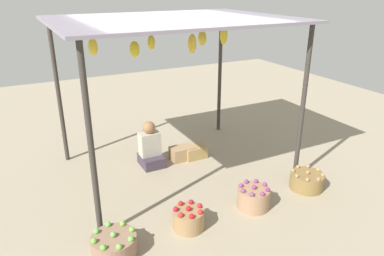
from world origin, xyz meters
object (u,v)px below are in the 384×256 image
basket_green_apples (114,245)px  wooden_crate_near_vendor (183,153)px  basket_purple_onions (253,198)px  basket_red_apples (189,219)px  wooden_crate_stacked_rear (195,152)px  basket_potatoes (307,181)px  vendor_person (150,149)px

basket_green_apples → wooden_crate_near_vendor: 2.53m
basket_purple_onions → basket_green_apples: bearing=-179.0°
basket_red_apples → wooden_crate_stacked_rear: size_ratio=1.04×
basket_green_apples → basket_potatoes: size_ratio=1.04×
basket_potatoes → wooden_crate_stacked_rear: 1.98m
basket_potatoes → wooden_crate_near_vendor: basket_potatoes is taller
basket_red_apples → wooden_crate_stacked_rear: (1.00, 1.74, -0.03)m
basket_green_apples → wooden_crate_stacked_rear: basket_green_apples is taller
wooden_crate_near_vendor → basket_green_apples: bearing=-134.0°
vendor_person → wooden_crate_near_vendor: bearing=-5.8°
vendor_person → basket_red_apples: vendor_person is taller
basket_red_apples → wooden_crate_near_vendor: basket_red_apples is taller
basket_red_apples → basket_potatoes: bearing=1.3°
basket_purple_onions → basket_potatoes: (1.02, 0.04, -0.03)m
basket_purple_onions → basket_potatoes: 1.02m
basket_green_apples → wooden_crate_near_vendor: bearing=46.0°
basket_red_apples → basket_potatoes: size_ratio=0.80×
basket_potatoes → basket_green_apples: bearing=-178.5°
basket_purple_onions → basket_potatoes: size_ratio=0.89×
wooden_crate_near_vendor → vendor_person: bearing=174.2°
basket_green_apples → basket_purple_onions: size_ratio=1.17×
vendor_person → wooden_crate_stacked_rear: 0.82m
wooden_crate_near_vendor → wooden_crate_stacked_rear: size_ratio=1.11×
vendor_person → basket_purple_onions: vendor_person is taller
vendor_person → basket_purple_onions: 2.01m
basket_potatoes → vendor_person: bearing=135.3°
basket_potatoes → wooden_crate_near_vendor: size_ratio=1.17×
basket_red_apples → wooden_crate_near_vendor: (0.79, 1.79, -0.02)m
basket_red_apples → basket_potatoes: (2.02, 0.05, -0.01)m
basket_potatoes → wooden_crate_near_vendor: bearing=125.4°
basket_green_apples → basket_red_apples: size_ratio=1.30×
wooden_crate_near_vendor → wooden_crate_stacked_rear: (0.21, -0.04, -0.01)m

